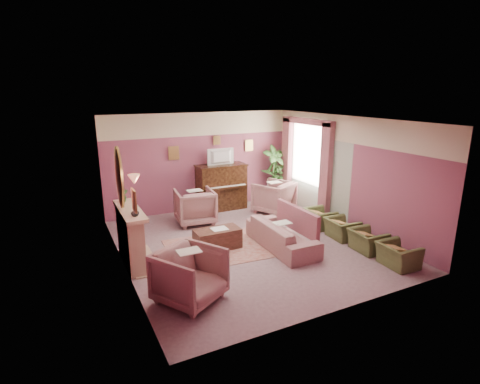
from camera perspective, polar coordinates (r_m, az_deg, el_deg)
name	(u,v)px	position (r m, az deg, el deg)	size (l,w,h in m)	color
floor	(249,244)	(8.64, 1.41, -7.90)	(5.50, 6.00, 0.01)	gray
ceiling	(250,120)	(7.97, 1.54, 10.94)	(5.50, 6.00, 0.01)	silver
wall_back	(201,162)	(10.87, -6.00, 4.60)	(5.50, 0.02, 2.80)	#78415E
wall_front	(344,228)	(5.84, 15.51, -5.37)	(5.50, 0.02, 2.80)	#78415E
wall_left	(120,201)	(7.36, -17.80, -1.27)	(0.02, 6.00, 2.80)	#78415E
wall_right	(346,173)	(9.76, 15.89, 2.87)	(0.02, 6.00, 2.80)	#78415E
picture_rail_band	(200,124)	(10.71, -6.15, 10.25)	(5.50, 0.01, 0.65)	beige
stripe_panel	(313,175)	(10.79, 11.09, 2.55)	(0.01, 3.00, 2.15)	#AAB4A1
fireplace_surround	(130,238)	(7.84, -16.38, -6.72)	(0.30, 1.40, 1.10)	tan
fireplace_inset	(136,244)	(7.91, -15.58, -7.63)	(0.18, 0.72, 0.68)	black
fire_ember	(139,252)	(7.98, -15.20, -8.78)	(0.06, 0.54, 0.10)	#FF4F2E
mantel_shelf	(130,211)	(7.65, -16.48, -2.72)	(0.40, 1.55, 0.07)	tan
hearth	(142,260)	(8.08, -14.68, -10.06)	(0.55, 1.50, 0.02)	tan
mirror_frame	(119,177)	(7.46, -17.92, 2.12)	(0.04, 0.72, 1.20)	tan
mirror_glass	(121,177)	(7.46, -17.73, 2.14)	(0.01, 0.60, 1.06)	silver
sconce_shade	(134,179)	(6.42, -15.84, 1.88)	(0.20, 0.20, 0.16)	#D77E5A
piano	(221,187)	(10.93, -2.85, 0.69)	(1.40, 0.60, 1.30)	#321B0E
piano_keyshelf	(226,188)	(10.60, -2.09, 0.63)	(1.30, 0.12, 0.06)	#321B0E
piano_keys	(226,187)	(10.59, -2.09, 0.84)	(1.20, 0.08, 0.02)	silver
piano_top	(221,165)	(10.78, -2.89, 4.09)	(1.45, 0.65, 0.04)	#321B0E
television	(222,156)	(10.68, -2.81, 5.57)	(0.80, 0.12, 0.48)	black
print_back_left	(174,153)	(10.53, -10.07, 5.87)	(0.30, 0.03, 0.38)	tan
print_back_right	(249,145)	(11.40, 1.37, 7.11)	(0.26, 0.03, 0.34)	tan
print_back_mid	(217,140)	(10.92, -3.54, 7.89)	(0.22, 0.03, 0.26)	tan
print_left_wall	(134,200)	(6.13, -15.85, -1.25)	(0.03, 0.28, 0.36)	tan
window_blind	(308,152)	(10.85, 10.31, 6.02)	(0.03, 1.40, 1.80)	beige
curtain_left	(326,172)	(10.16, 12.93, 2.96)	(0.16, 0.34, 2.60)	#8E4C56
curtain_right	(287,161)	(11.61, 7.18, 4.74)	(0.16, 0.34, 2.60)	#8E4C56
pelmet	(307,121)	(10.70, 10.18, 10.55)	(0.16, 2.20, 0.16)	#8E4C56
mantel_plant	(124,195)	(8.13, -17.21, -0.48)	(0.16, 0.16, 0.28)	#3C722F
mantel_vase	(135,212)	(7.15, -15.72, -3.00)	(0.16, 0.16, 0.16)	beige
area_rug	(225,247)	(8.47, -2.34, -8.38)	(2.50, 1.80, 0.01)	#A96F62
coffee_table	(217,239)	(8.34, -3.46, -7.14)	(1.00, 0.50, 0.45)	#4A281E
table_paper	(219,229)	(8.27, -3.17, -5.61)	(0.35, 0.28, 0.01)	white
sofa	(282,230)	(8.37, 6.40, -5.78)	(0.67, 2.02, 0.82)	#A27370
sofa_throw	(297,219)	(8.52, 8.71, -4.11)	(0.10, 1.53, 0.56)	#8E4C56
floral_armchair_left	(195,205)	(9.86, -6.88, -1.95)	(0.96, 0.96, 1.00)	#A27370
floral_armchair_right	(274,195)	(10.69, 5.20, -0.53)	(0.96, 0.96, 1.00)	#A27370
floral_armchair_front	(190,273)	(6.34, -7.66, -12.14)	(0.96, 0.96, 1.00)	#A27370
olive_chair_a	(398,252)	(8.13, 22.98, -8.35)	(0.51, 0.73, 0.63)	#4F5A2E
olive_chair_b	(368,237)	(8.63, 18.87, -6.56)	(0.51, 0.73, 0.63)	#4F5A2E
olive_chair_c	(342,226)	(9.17, 15.25, -4.96)	(0.51, 0.73, 0.63)	#4F5A2E
olive_chair_d	(320,215)	(9.76, 12.07, -3.52)	(0.51, 0.73, 0.63)	#4F5A2E
side_table	(275,190)	(11.80, 5.42, 0.24)	(0.52, 0.52, 0.70)	white
side_plant_big	(276,174)	(11.68, 5.48, 2.71)	(0.30, 0.30, 0.34)	#3C722F
side_plant_small	(281,175)	(11.67, 6.24, 2.52)	(0.16, 0.16, 0.28)	#3C722F
palm_pot	(274,196)	(11.80, 5.15, -0.66)	(0.34, 0.34, 0.34)	#A64F44
palm_plant	(274,169)	(11.59, 5.26, 3.57)	(0.76, 0.76, 1.44)	#3C722F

